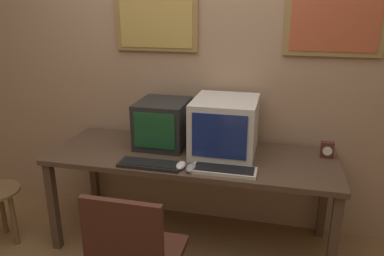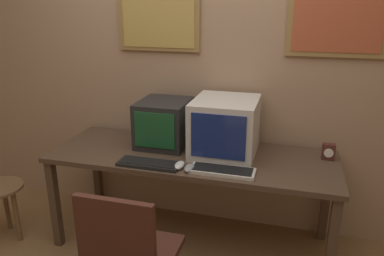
{
  "view_description": "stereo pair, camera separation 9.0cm",
  "coord_description": "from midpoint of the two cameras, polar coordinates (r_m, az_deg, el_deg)",
  "views": [
    {
      "loc": [
        0.56,
        -1.57,
        1.72
      ],
      "look_at": [
        0.0,
        0.77,
        0.9
      ],
      "focal_mm": 35.0,
      "sensor_mm": 36.0,
      "label": 1
    },
    {
      "loc": [
        0.65,
        -1.55,
        1.72
      ],
      "look_at": [
        0.0,
        0.77,
        0.9
      ],
      "focal_mm": 35.0,
      "sensor_mm": 36.0,
      "label": 2
    }
  ],
  "objects": [
    {
      "name": "mouse_far_corner",
      "position": [
        2.39,
        -2.8,
        -5.73
      ],
      "size": [
        0.06,
        0.12,
        0.04
      ],
      "color": "silver",
      "rests_on": "desk"
    },
    {
      "name": "monitor_left",
      "position": [
        2.74,
        -5.38,
        0.71
      ],
      "size": [
        0.35,
        0.4,
        0.33
      ],
      "color": "black",
      "rests_on": "desk"
    },
    {
      "name": "desk",
      "position": [
        2.64,
        -0.98,
        -5.4
      ],
      "size": [
        1.98,
        0.7,
        0.71
      ],
      "color": "#4C3828",
      "rests_on": "ground_plane"
    },
    {
      "name": "wall_back",
      "position": [
        2.83,
        1.13,
        10.31
      ],
      "size": [
        8.0,
        0.08,
        2.6
      ],
      "color": "tan",
      "rests_on": "ground_plane"
    },
    {
      "name": "mouse_near_keyboard",
      "position": [
        2.36,
        -1.24,
        -6.12
      ],
      "size": [
        0.06,
        0.12,
        0.04
      ],
      "color": "gray",
      "rests_on": "desk"
    },
    {
      "name": "desk_clock",
      "position": [
        2.68,
        19.0,
        -3.18
      ],
      "size": [
        0.08,
        0.05,
        0.11
      ],
      "color": "#4C231E",
      "rests_on": "desk"
    },
    {
      "name": "keyboard_main",
      "position": [
        2.44,
        -7.46,
        -5.5
      ],
      "size": [
        0.41,
        0.14,
        0.03
      ],
      "color": "black",
      "rests_on": "desk"
    },
    {
      "name": "keyboard_side",
      "position": [
        2.35,
        3.79,
        -6.43
      ],
      "size": [
        0.41,
        0.15,
        0.03
      ],
      "color": "beige",
      "rests_on": "desk"
    },
    {
      "name": "monitor_right",
      "position": [
        2.58,
        4.04,
        0.26
      ],
      "size": [
        0.43,
        0.48,
        0.38
      ],
      "color": "beige",
      "rests_on": "desk"
    }
  ]
}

